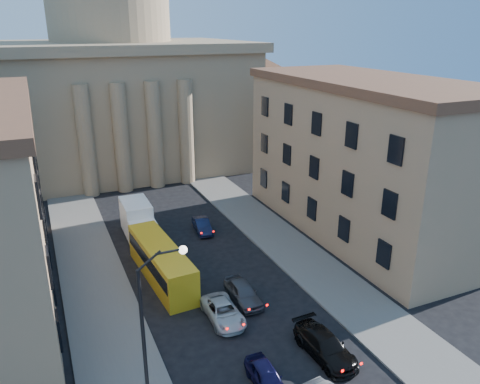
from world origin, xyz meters
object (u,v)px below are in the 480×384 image
object	(u,v)px
car_left_near	(266,377)
city_bus	(161,261)
street_lamp	(152,315)
box_truck	(138,222)

from	to	relation	value
car_left_near	city_bus	xyz separation A→B (m)	(-2.24, 13.95, 0.92)
street_lamp	car_left_near	distance (m)	7.58
box_truck	street_lamp	bearing A→B (deg)	-99.02
car_left_near	city_bus	world-z (taller)	city_bus
street_lamp	box_truck	xyz separation A→B (m)	(3.53, 20.62, -3.69)
street_lamp	car_left_near	bearing A→B (deg)	-15.70
box_truck	car_left_near	bearing A→B (deg)	-83.58
car_left_near	box_truck	size ratio (longest dim) A/B	0.60
street_lamp	box_truck	world-z (taller)	street_lamp
box_truck	city_bus	bearing A→B (deg)	-89.40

